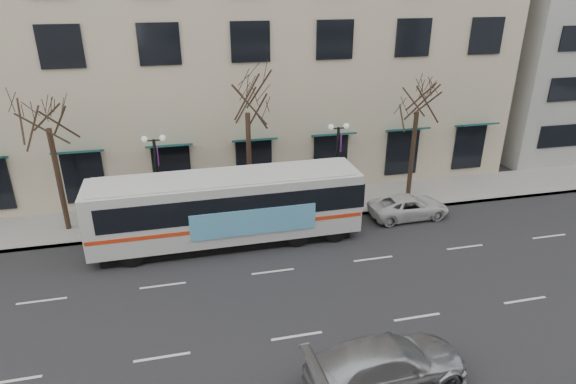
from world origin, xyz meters
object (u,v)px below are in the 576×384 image
object	(u,v)px
tree_far_left	(45,109)
white_pickup	(409,207)
lamp_post_left	(158,177)
lamp_post_right	(337,162)
tree_far_mid	(247,95)
silver_car	(387,364)
tree_far_right	(419,95)
city_bus	(229,206)

from	to	relation	value
tree_far_left	white_pickup	xyz separation A→B (m)	(18.72, -2.60, -6.06)
lamp_post_left	white_pickup	distance (m)	14.05
lamp_post_left	lamp_post_right	xyz separation A→B (m)	(10.00, 0.00, 0.00)
lamp_post_right	tree_far_mid	bearing A→B (deg)	173.17
lamp_post_left	silver_car	size ratio (longest dim) A/B	0.94
tree_far_left	tree_far_mid	world-z (taller)	tree_far_mid
silver_car	white_pickup	distance (m)	13.10
tree_far_mid	lamp_post_right	xyz separation A→B (m)	(5.01, -0.60, -3.96)
tree_far_mid	tree_far_right	world-z (taller)	tree_far_mid
tree_far_right	city_bus	world-z (taller)	tree_far_right
city_bus	lamp_post_left	bearing A→B (deg)	142.54
silver_car	tree_far_left	bearing A→B (deg)	37.40
tree_far_left	lamp_post_right	distance (m)	15.48
tree_far_mid	silver_car	distance (m)	15.48
lamp_post_left	white_pickup	bearing A→B (deg)	-8.30
white_pickup	tree_far_right	bearing A→B (deg)	-27.28
tree_far_left	white_pickup	bearing A→B (deg)	-7.91
tree_far_mid	city_bus	xyz separation A→B (m)	(-1.57, -3.16, -4.90)
tree_far_mid	lamp_post_left	xyz separation A→B (m)	(-4.99, -0.60, -3.96)
tree_far_left	lamp_post_right	xyz separation A→B (m)	(15.01, -0.60, -3.75)
tree_far_mid	silver_car	world-z (taller)	tree_far_mid
tree_far_right	lamp_post_left	world-z (taller)	tree_far_right
city_bus	silver_car	distance (m)	11.61
lamp_post_right	silver_car	xyz separation A→B (m)	(-2.67, -13.44, -2.14)
tree_far_left	lamp_post_left	distance (m)	6.29
lamp_post_right	lamp_post_left	bearing A→B (deg)	180.00
tree_far_right	lamp_post_left	xyz separation A→B (m)	(-14.99, -0.60, -3.48)
city_bus	silver_car	world-z (taller)	city_bus
lamp_post_left	tree_far_left	bearing A→B (deg)	173.17
tree_far_right	lamp_post_left	size ratio (longest dim) A/B	1.55
lamp_post_left	tree_far_right	bearing A→B (deg)	2.29
lamp_post_left	lamp_post_right	size ratio (longest dim) A/B	1.00
silver_car	lamp_post_left	bearing A→B (deg)	24.70
lamp_post_left	silver_car	distance (m)	15.45
tree_far_mid	white_pickup	bearing A→B (deg)	-16.59
lamp_post_left	lamp_post_right	bearing A→B (deg)	0.00
tree_far_right	tree_far_mid	bearing A→B (deg)	180.00
tree_far_mid	lamp_post_right	size ratio (longest dim) A/B	1.64
tree_far_right	city_bus	xyz separation A→B (m)	(-11.57, -3.16, -4.42)
lamp_post_right	tree_far_right	bearing A→B (deg)	6.85
tree_far_mid	lamp_post_right	world-z (taller)	tree_far_mid
tree_far_right	silver_car	distance (m)	16.95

